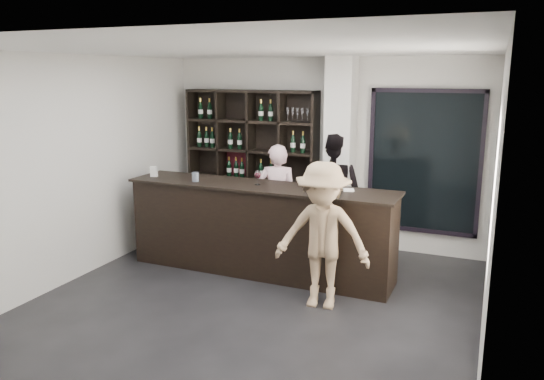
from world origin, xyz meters
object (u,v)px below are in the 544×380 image
at_px(taster_pink, 277,199).
at_px(customer, 322,236).
at_px(wine_shelf, 252,165).
at_px(tasting_counter, 260,229).
at_px(taster_black, 334,192).

relative_size(taster_pink, customer, 0.97).
bearing_deg(wine_shelf, customer, -48.73).
distance_m(wine_shelf, tasting_counter, 1.77).
bearing_deg(wine_shelf, taster_pink, -40.53).
bearing_deg(customer, tasting_counter, 142.88).
bearing_deg(taster_black, taster_pink, 38.76).
bearing_deg(wine_shelf, tasting_counter, -61.36).
bearing_deg(taster_pink, taster_black, -164.98).
bearing_deg(taster_black, customer, 111.33).
distance_m(taster_pink, customer, 1.97).
bearing_deg(customer, taster_black, 98.11).
relative_size(wine_shelf, tasting_counter, 0.65).
height_order(tasting_counter, taster_pink, taster_pink).
bearing_deg(tasting_counter, taster_pink, 97.07).
xyz_separation_m(tasting_counter, taster_black, (0.65, 1.30, 0.30)).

